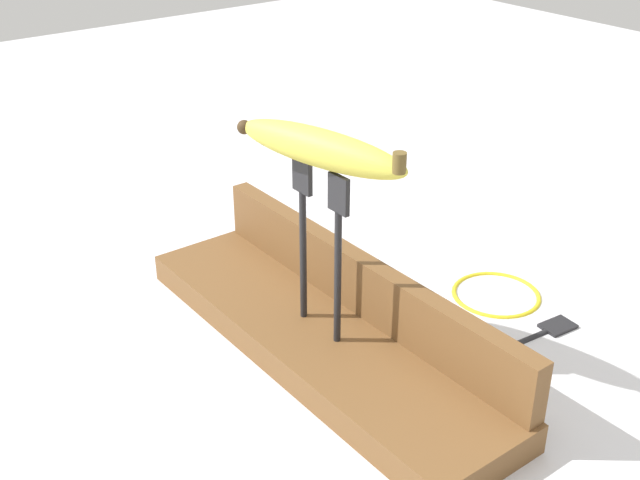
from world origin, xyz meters
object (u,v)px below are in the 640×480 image
at_px(fork_stand_center, 317,236).
at_px(wire_coil, 496,293).
at_px(fork_fallen_near, 529,337).
at_px(banana_raised_center, 317,148).

xyz_separation_m(fork_stand_center, wire_coil, (0.03, 0.23, -0.13)).
relative_size(fork_stand_center, wire_coil, 1.73).
distance_m(fork_stand_center, wire_coil, 0.27).
relative_size(fork_stand_center, fork_fallen_near, 1.02).
height_order(banana_raised_center, wire_coil, banana_raised_center).
xyz_separation_m(fork_stand_center, fork_fallen_near, (0.12, 0.19, -0.13)).
relative_size(banana_raised_center, wire_coil, 1.88).
xyz_separation_m(banana_raised_center, fork_fallen_near, (0.12, 0.19, -0.22)).
bearing_deg(banana_raised_center, fork_stand_center, 13.75).
bearing_deg(banana_raised_center, wire_coil, 81.63).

